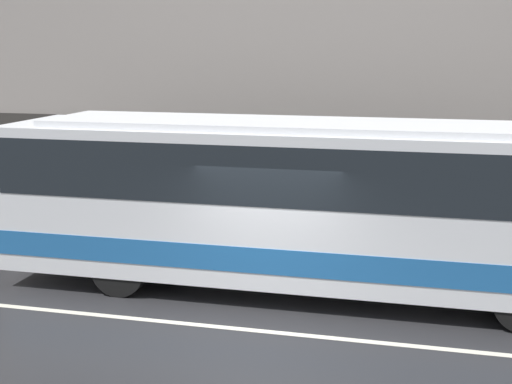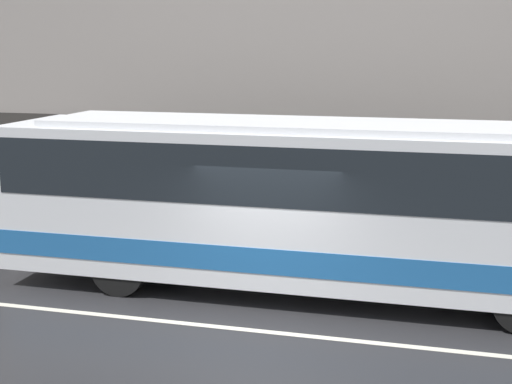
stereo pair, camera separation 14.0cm
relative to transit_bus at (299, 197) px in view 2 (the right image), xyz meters
name	(u,v)px [view 2 (the right image)]	position (x,y,z in m)	size (l,w,h in m)	color
ground_plane	(254,331)	(-0.29, -2.10, -1.78)	(60.00, 60.00, 0.00)	#262628
sidewalk	(311,243)	(-0.29, 3.01, -1.70)	(60.00, 2.21, 0.15)	gray
building_facade	(325,9)	(-0.29, 4.25, 3.52)	(60.00, 0.35, 11.00)	gray
lane_stripe	(254,330)	(-0.29, -2.10, -1.78)	(54.00, 0.14, 0.01)	beige
transit_bus	(299,197)	(0.00, 0.00, 0.00)	(11.00, 2.52, 3.16)	silver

